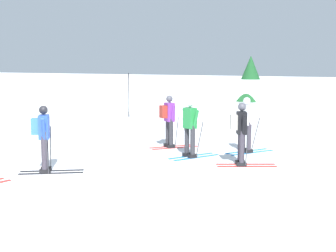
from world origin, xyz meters
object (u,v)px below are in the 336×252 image
(skier_purple, at_px, (169,119))
(skier_black, at_px, (241,131))
(trail_marker_pole, at_px, (129,95))
(skier_white, at_px, (247,123))
(skier_green, at_px, (190,127))
(conifer_far_left, at_px, (250,78))
(skier_blue, at_px, (43,135))

(skier_purple, height_order, skier_black, same)
(trail_marker_pole, bearing_deg, skier_white, -40.23)
(skier_purple, xyz_separation_m, trail_marker_pole, (-5.31, 6.85, 0.14))
(skier_green, bearing_deg, trail_marker_pole, 129.10)
(trail_marker_pole, bearing_deg, conifer_far_left, 49.78)
(skier_purple, relative_size, skier_white, 1.00)
(skier_blue, bearing_deg, trail_marker_pole, 108.91)
(skier_black, relative_size, conifer_far_left, 0.56)
(skier_green, relative_size, conifer_far_left, 0.56)
(skier_green, height_order, conifer_far_left, conifer_far_left)
(skier_blue, xyz_separation_m, skier_white, (3.95, 4.69, -0.04))
(skier_blue, distance_m, trail_marker_pole, 11.95)
(skier_green, bearing_deg, skier_black, -15.22)
(skier_blue, relative_size, conifer_far_left, 0.56)
(skier_blue, distance_m, conifer_far_left, 16.92)
(skier_purple, relative_size, skier_blue, 1.00)
(skier_purple, bearing_deg, skier_black, -29.69)
(skier_black, distance_m, skier_white, 1.90)
(conifer_far_left, bearing_deg, skier_black, -76.20)
(skier_blue, bearing_deg, skier_white, 49.92)
(trail_marker_pole, bearing_deg, skier_blue, -71.09)
(skier_white, bearing_deg, skier_black, -79.59)
(skier_purple, relative_size, skier_black, 1.00)
(skier_purple, relative_size, skier_green, 1.00)
(skier_purple, height_order, skier_white, same)
(skier_blue, distance_m, skier_green, 4.21)
(trail_marker_pole, relative_size, conifer_far_left, 0.71)
(skier_green, bearing_deg, skier_purple, 135.90)
(skier_blue, relative_size, skier_white, 1.00)
(skier_blue, relative_size, trail_marker_pole, 0.78)
(trail_marker_pole, xyz_separation_m, conifer_far_left, (4.71, 5.57, 0.72))
(skier_purple, height_order, conifer_far_left, conifer_far_left)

